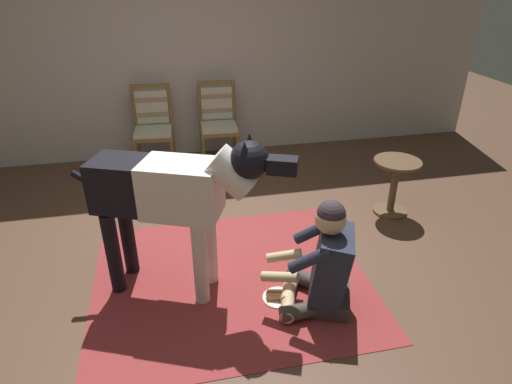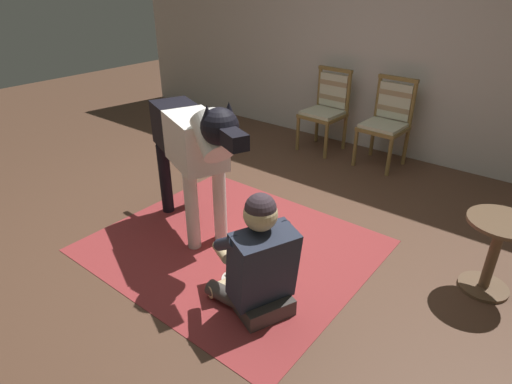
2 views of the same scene
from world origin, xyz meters
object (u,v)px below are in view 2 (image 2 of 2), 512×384
dining_chair_right_of_pair (388,118)px  person_sitting_on_floor (259,263)px  large_dog (193,143)px  hot_dog_on_plate (238,277)px  round_side_table (495,249)px  dining_chair_left_of_pair (327,106)px

dining_chair_right_of_pair → person_sitting_on_floor: dining_chair_right_of_pair is taller
large_dog → hot_dog_on_plate: (0.69, -0.29, -0.79)m
dining_chair_right_of_pair → round_side_table: (1.50, -1.67, -0.21)m
dining_chair_left_of_pair → round_side_table: dining_chair_left_of_pair is taller
person_sitting_on_floor → round_side_table: size_ratio=1.53×
dining_chair_right_of_pair → person_sitting_on_floor: (0.35, -2.80, -0.19)m
person_sitting_on_floor → hot_dog_on_plate: (-0.28, 0.12, -0.33)m
round_side_table → dining_chair_left_of_pair: bearing=143.7°
person_sitting_on_floor → dining_chair_right_of_pair: bearing=97.2°
dining_chair_right_of_pair → large_dog: 2.49m
large_dog → hot_dog_on_plate: 1.09m
person_sitting_on_floor → hot_dog_on_plate: size_ratio=3.54×
person_sitting_on_floor → round_side_table: bearing=44.7°
large_dog → dining_chair_right_of_pair: bearing=75.5°
dining_chair_left_of_pair → hot_dog_on_plate: (0.85, -2.68, -0.52)m
hot_dog_on_plate → round_side_table: (1.43, 1.01, 0.31)m
dining_chair_left_of_pair → round_side_table: size_ratio=1.75×
hot_dog_on_plate → dining_chair_right_of_pair: bearing=91.5°
dining_chair_left_of_pair → dining_chair_right_of_pair: (0.78, 0.00, 0.00)m
large_dog → hot_dog_on_plate: size_ratio=6.23×
dining_chair_left_of_pair → large_dog: (0.16, -2.39, 0.27)m
dining_chair_left_of_pair → round_side_table: 2.83m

